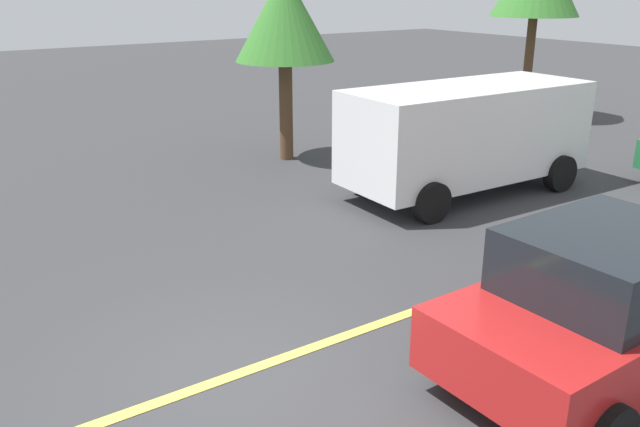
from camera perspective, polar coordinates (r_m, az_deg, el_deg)
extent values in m
plane|color=#38383A|center=(7.68, -7.04, -13.57)|extent=(80.00, 80.00, 0.00)
cube|color=#E0D14C|center=(9.22, 9.83, -7.68)|extent=(28.00, 0.16, 0.01)
cube|color=white|center=(13.77, 12.50, 6.93)|extent=(5.26, 2.16, 1.82)
cube|color=black|center=(15.22, 18.27, 9.12)|extent=(0.22, 1.84, 0.80)
cylinder|color=black|center=(15.89, 14.30, 5.06)|extent=(0.77, 0.28, 0.76)
cylinder|color=black|center=(14.65, 19.93, 3.29)|extent=(0.77, 0.28, 0.76)
cylinder|color=black|center=(13.60, 3.93, 3.23)|extent=(0.77, 0.28, 0.76)
cylinder|color=black|center=(12.12, 9.54, 0.97)|extent=(0.77, 0.28, 0.76)
cube|color=red|center=(8.08, 23.78, -8.00)|extent=(4.30, 1.93, 0.70)
cube|color=black|center=(7.63, 23.63, -3.83)|extent=(2.07, 1.67, 0.70)
cylinder|color=black|center=(9.80, 23.42, -5.39)|extent=(0.64, 0.23, 0.64)
cylinder|color=black|center=(7.67, 11.50, -11.10)|extent=(0.64, 0.23, 0.64)
cylinder|color=#513823|center=(16.18, -2.94, 8.80)|extent=(0.32, 0.32, 2.36)
cone|color=#387A2D|center=(15.92, -3.08, 16.66)|extent=(2.32, 2.32, 2.07)
cylinder|color=#513823|center=(22.10, 17.44, 11.82)|extent=(0.28, 0.28, 3.12)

